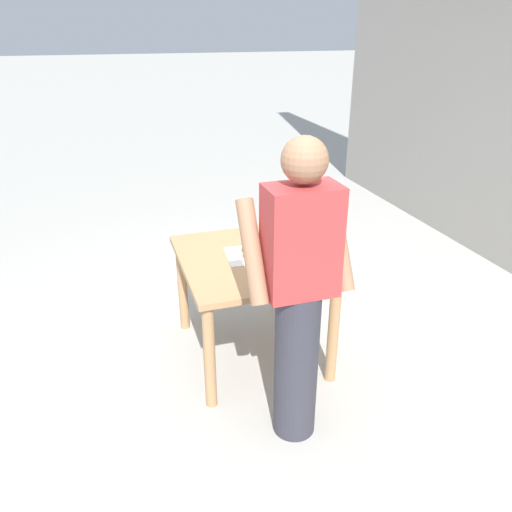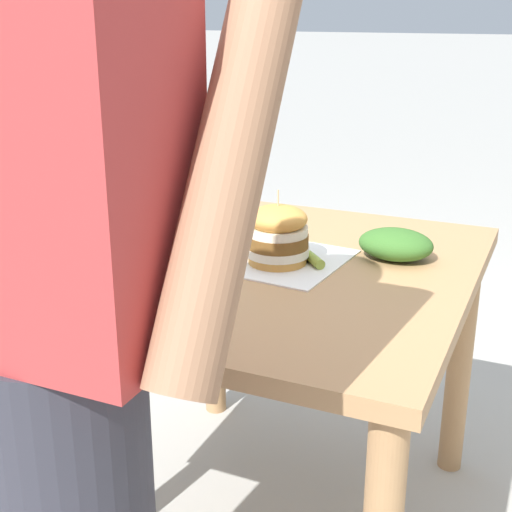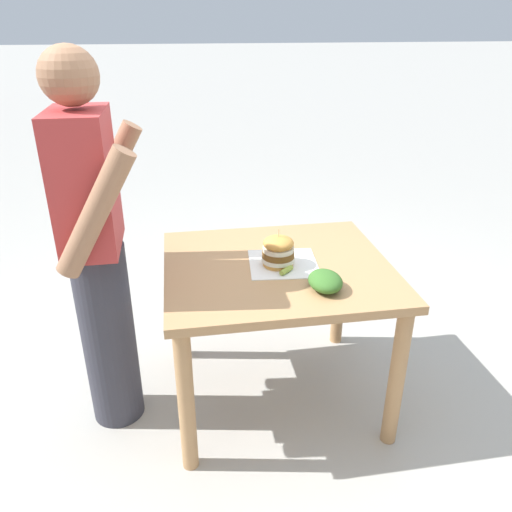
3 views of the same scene
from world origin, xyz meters
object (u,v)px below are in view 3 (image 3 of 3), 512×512
Objects in this scene: sandwich at (279,251)px; pickle_spear at (286,270)px; diner_across_table at (97,250)px; patio_table at (277,287)px; side_salad at (325,281)px.

sandwich is 0.10m from pickle_spear.
patio_table is at bearing -89.16° from diner_across_table.
sandwich reaches higher than patio_table.
diner_across_table is at bearing 75.24° from side_salad.
side_salad is (-0.25, -0.15, -0.04)m from sandwich.
sandwich is at bearing 11.46° from pickle_spear.
diner_across_table is at bearing 83.97° from pickle_spear.
diner_across_table reaches higher than pickle_spear.
side_salad is (-0.26, -0.15, 0.16)m from patio_table.
side_salad reaches higher than pickle_spear.
side_salad is 0.97m from diner_across_table.
sandwich is 0.10× the size of diner_across_table.
sandwich is at bearing 30.78° from side_salad.
diner_across_table reaches higher than side_salad.
side_salad is 0.11× the size of diner_across_table.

